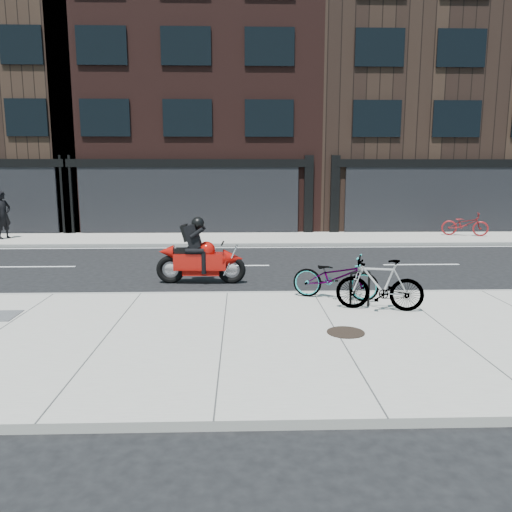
{
  "coord_description": "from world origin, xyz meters",
  "views": [
    {
      "loc": [
        0.32,
        -13.26,
        2.94
      ],
      "look_at": [
        0.68,
        -1.45,
        0.9
      ],
      "focal_mm": 35.0,
      "sensor_mm": 36.0,
      "label": 1
    }
  ],
  "objects_px": {
    "bike_rack": "(360,286)",
    "bicycle_far": "(465,224)",
    "manhole_cover": "(346,332)",
    "bicycle_front": "(335,277)",
    "bicycle_rear": "(380,285)",
    "motorcycle": "(204,256)",
    "pedestrian": "(3,215)"
  },
  "relations": [
    {
      "from": "manhole_cover",
      "to": "motorcycle",
      "type": "bearing_deg",
      "value": 121.5
    },
    {
      "from": "pedestrian",
      "to": "bicycle_far",
      "type": "relative_size",
      "value": 1.03
    },
    {
      "from": "bicycle_front",
      "to": "motorcycle",
      "type": "relative_size",
      "value": 0.8
    },
    {
      "from": "motorcycle",
      "to": "pedestrian",
      "type": "bearing_deg",
      "value": 140.47
    },
    {
      "from": "bike_rack",
      "to": "pedestrian",
      "type": "bearing_deg",
      "value": 138.39
    },
    {
      "from": "bike_rack",
      "to": "bicycle_far",
      "type": "distance_m",
      "value": 13.4
    },
    {
      "from": "motorcycle",
      "to": "bicycle_rear",
      "type": "bearing_deg",
      "value": -37.06
    },
    {
      "from": "bicycle_front",
      "to": "bicycle_far",
      "type": "height_order",
      "value": "bicycle_far"
    },
    {
      "from": "bicycle_far",
      "to": "bicycle_rear",
      "type": "bearing_deg",
      "value": 167.8
    },
    {
      "from": "bike_rack",
      "to": "bicycle_far",
      "type": "bearing_deg",
      "value": 57.19
    },
    {
      "from": "bicycle_rear",
      "to": "bicycle_far",
      "type": "relative_size",
      "value": 0.91
    },
    {
      "from": "bicycle_rear",
      "to": "manhole_cover",
      "type": "relative_size",
      "value": 2.64
    },
    {
      "from": "bicycle_rear",
      "to": "motorcycle",
      "type": "bearing_deg",
      "value": -116.08
    },
    {
      "from": "bike_rack",
      "to": "manhole_cover",
      "type": "distance_m",
      "value": 1.82
    },
    {
      "from": "bike_rack",
      "to": "manhole_cover",
      "type": "height_order",
      "value": "bike_rack"
    },
    {
      "from": "bike_rack",
      "to": "pedestrian",
      "type": "height_order",
      "value": "pedestrian"
    },
    {
      "from": "bike_rack",
      "to": "bicycle_front",
      "type": "height_order",
      "value": "bicycle_front"
    },
    {
      "from": "bike_rack",
      "to": "bicycle_rear",
      "type": "bearing_deg",
      "value": -32.12
    },
    {
      "from": "bike_rack",
      "to": "motorcycle",
      "type": "bearing_deg",
      "value": 139.69
    },
    {
      "from": "bicycle_rear",
      "to": "pedestrian",
      "type": "relative_size",
      "value": 0.88
    },
    {
      "from": "pedestrian",
      "to": "manhole_cover",
      "type": "relative_size",
      "value": 2.99
    },
    {
      "from": "bike_rack",
      "to": "bicycle_far",
      "type": "relative_size",
      "value": 0.4
    },
    {
      "from": "bike_rack",
      "to": "motorcycle",
      "type": "relative_size",
      "value": 0.32
    },
    {
      "from": "motorcycle",
      "to": "pedestrian",
      "type": "xyz_separation_m",
      "value": [
        -8.87,
        8.01,
        0.4
      ]
    },
    {
      "from": "bike_rack",
      "to": "manhole_cover",
      "type": "relative_size",
      "value": 1.15
    },
    {
      "from": "pedestrian",
      "to": "bicycle_far",
      "type": "height_order",
      "value": "pedestrian"
    },
    {
      "from": "bicycle_rear",
      "to": "manhole_cover",
      "type": "height_order",
      "value": "bicycle_rear"
    },
    {
      "from": "bicycle_front",
      "to": "bicycle_rear",
      "type": "distance_m",
      "value": 1.17
    },
    {
      "from": "motorcycle",
      "to": "bicycle_far",
      "type": "height_order",
      "value": "motorcycle"
    },
    {
      "from": "bicycle_far",
      "to": "bike_rack",
      "type": "bearing_deg",
      "value": 166.04
    },
    {
      "from": "bicycle_front",
      "to": "bicycle_rear",
      "type": "relative_size",
      "value": 1.08
    },
    {
      "from": "bicycle_front",
      "to": "manhole_cover",
      "type": "relative_size",
      "value": 2.86
    }
  ]
}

